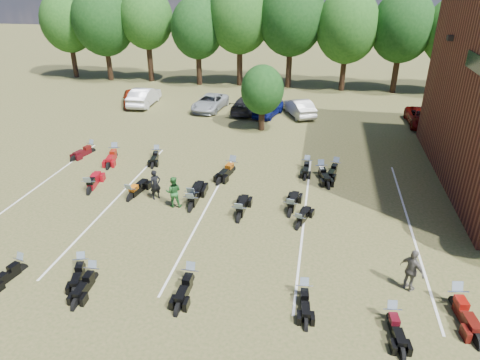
% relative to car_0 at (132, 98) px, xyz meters
% --- Properties ---
extents(ground, '(160.00, 160.00, 0.00)m').
position_rel_car_0_xyz_m(ground, '(14.56, -20.07, -0.68)').
color(ground, brown).
rests_on(ground, ground).
extents(car_0, '(3.12, 4.29, 1.36)m').
position_rel_car_0_xyz_m(car_0, '(0.00, 0.00, 0.00)').
color(car_0, maroon).
rests_on(car_0, ground).
extents(car_1, '(1.97, 4.97, 1.61)m').
position_rel_car_0_xyz_m(car_1, '(1.10, 0.17, 0.13)').
color(car_1, silver).
rests_on(car_1, ground).
extents(car_2, '(2.67, 4.93, 1.31)m').
position_rel_car_0_xyz_m(car_2, '(7.34, -0.15, -0.02)').
color(car_2, '#9CA0A4').
rests_on(car_2, ground).
extents(car_3, '(2.67, 5.11, 1.41)m').
position_rel_car_0_xyz_m(car_3, '(10.74, -0.25, 0.03)').
color(car_3, black).
rests_on(car_3, ground).
extents(car_4, '(2.57, 4.25, 1.35)m').
position_rel_car_0_xyz_m(car_4, '(12.58, -0.88, -0.00)').
color(car_4, navy).
rests_on(car_4, ground).
extents(car_5, '(3.16, 4.53, 1.42)m').
position_rel_car_0_xyz_m(car_5, '(15.14, -0.36, 0.03)').
color(car_5, beige).
rests_on(car_5, ground).
extents(car_6, '(2.26, 4.75, 1.31)m').
position_rel_car_0_xyz_m(car_6, '(24.87, -1.18, -0.02)').
color(car_6, '#630705').
rests_on(car_6, ground).
extents(car_7, '(3.78, 5.33, 1.43)m').
position_rel_car_0_xyz_m(car_7, '(28.83, -1.08, 0.04)').
color(car_7, '#353539').
rests_on(car_7, ground).
extents(person_black, '(0.70, 0.69, 1.63)m').
position_rel_car_0_xyz_m(person_black, '(8.68, -16.70, 0.13)').
color(person_black, black).
rests_on(person_black, ground).
extents(person_green, '(0.92, 0.79, 1.66)m').
position_rel_car_0_xyz_m(person_green, '(9.90, -17.33, 0.15)').
color(person_green, '#246128').
rests_on(person_green, ground).
extents(person_grey, '(1.02, 1.03, 1.74)m').
position_rel_car_0_xyz_m(person_grey, '(20.76, -21.79, 0.19)').
color(person_grey, '#605A52').
rests_on(person_grey, ground).
extents(motorcycle_0, '(1.02, 2.09, 1.12)m').
position_rel_car_0_xyz_m(motorcycle_0, '(5.55, -23.60, -0.68)').
color(motorcycle_0, black).
rests_on(motorcycle_0, ground).
extents(motorcycle_1, '(0.78, 2.12, 1.16)m').
position_rel_car_0_xyz_m(motorcycle_1, '(8.71, -23.58, -0.68)').
color(motorcycle_1, black).
rests_on(motorcycle_1, ground).
extents(motorcycle_2, '(1.26, 2.15, 1.14)m').
position_rel_car_0_xyz_m(motorcycle_2, '(7.97, -23.12, -0.68)').
color(motorcycle_2, black).
rests_on(motorcycle_2, ground).
extents(motorcycle_3, '(0.72, 2.23, 1.24)m').
position_rel_car_0_xyz_m(motorcycle_3, '(12.50, -23.02, -0.68)').
color(motorcycle_3, black).
rests_on(motorcycle_3, ground).
extents(motorcycle_4, '(0.86, 2.08, 1.13)m').
position_rel_car_0_xyz_m(motorcycle_4, '(16.87, -23.02, -0.68)').
color(motorcycle_4, black).
rests_on(motorcycle_4, ground).
extents(motorcycle_5, '(0.90, 2.14, 1.16)m').
position_rel_car_0_xyz_m(motorcycle_5, '(19.88, -23.70, -0.68)').
color(motorcycle_5, black).
rests_on(motorcycle_5, ground).
extents(motorcycle_6, '(1.15, 2.55, 1.37)m').
position_rel_car_0_xyz_m(motorcycle_6, '(22.25, -22.45, -0.68)').
color(motorcycle_6, '#470D0A').
rests_on(motorcycle_6, ground).
extents(motorcycle_7, '(1.24, 2.58, 1.38)m').
position_rel_car_0_xyz_m(motorcycle_7, '(4.83, -16.77, -0.68)').
color(motorcycle_7, maroon).
rests_on(motorcycle_7, ground).
extents(motorcycle_8, '(1.09, 2.43, 1.31)m').
position_rel_car_0_xyz_m(motorcycle_8, '(7.36, -17.06, -0.68)').
color(motorcycle_8, black).
rests_on(motorcycle_8, ground).
extents(motorcycle_9, '(0.86, 2.53, 1.40)m').
position_rel_car_0_xyz_m(motorcycle_9, '(10.71, -16.91, -0.68)').
color(motorcycle_9, black).
rests_on(motorcycle_9, ground).
extents(motorcycle_10, '(0.87, 2.53, 1.40)m').
position_rel_car_0_xyz_m(motorcycle_10, '(10.84, -17.50, -0.68)').
color(motorcycle_10, black).
rests_on(motorcycle_10, ground).
extents(motorcycle_11, '(0.80, 2.48, 1.38)m').
position_rel_car_0_xyz_m(motorcycle_11, '(13.44, -18.04, -0.68)').
color(motorcycle_11, black).
rests_on(motorcycle_11, ground).
extents(motorcycle_12, '(0.98, 2.47, 1.35)m').
position_rel_car_0_xyz_m(motorcycle_12, '(15.85, -17.07, -0.68)').
color(motorcycle_12, black).
rests_on(motorcycle_12, ground).
extents(motorcycle_13, '(1.20, 2.19, 1.16)m').
position_rel_car_0_xyz_m(motorcycle_13, '(16.34, -18.20, -0.68)').
color(motorcycle_13, black).
rests_on(motorcycle_13, ground).
extents(motorcycle_14, '(1.26, 2.29, 1.21)m').
position_rel_car_0_xyz_m(motorcycle_14, '(2.01, -11.32, -0.68)').
color(motorcycle_14, '#3E080E').
rests_on(motorcycle_14, ground).
extents(motorcycle_15, '(1.26, 2.55, 1.36)m').
position_rel_car_0_xyz_m(motorcycle_15, '(3.96, -11.81, -0.68)').
color(motorcycle_15, maroon).
rests_on(motorcycle_15, ground).
extents(motorcycle_16, '(1.07, 2.22, 1.19)m').
position_rel_car_0_xyz_m(motorcycle_16, '(6.68, -11.40, -0.68)').
color(motorcycle_16, black).
rests_on(motorcycle_16, ground).
extents(motorcycle_17, '(1.31, 2.60, 1.39)m').
position_rel_car_0_xyz_m(motorcycle_17, '(11.94, -12.56, -0.68)').
color(motorcycle_17, black).
rests_on(motorcycle_17, ground).
extents(motorcycle_18, '(0.70, 2.12, 1.18)m').
position_rel_car_0_xyz_m(motorcycle_18, '(16.37, -11.27, -0.68)').
color(motorcycle_18, black).
rests_on(motorcycle_18, ground).
extents(motorcycle_19, '(1.17, 2.29, 1.22)m').
position_rel_car_0_xyz_m(motorcycle_19, '(18.09, -11.32, -0.68)').
color(motorcycle_19, black).
rests_on(motorcycle_19, ground).
extents(motorcycle_20, '(1.33, 2.45, 1.30)m').
position_rel_car_0_xyz_m(motorcycle_20, '(17.23, -12.04, -0.68)').
color(motorcycle_20, black).
rests_on(motorcycle_20, ground).
extents(tree_line, '(56.00, 6.00, 9.79)m').
position_rel_car_0_xyz_m(tree_line, '(13.56, 8.93, 5.63)').
color(tree_line, black).
rests_on(tree_line, ground).
extents(young_tree_midfield, '(3.20, 3.20, 4.70)m').
position_rel_car_0_xyz_m(young_tree_midfield, '(12.56, -4.57, 2.41)').
color(young_tree_midfield, black).
rests_on(young_tree_midfield, ground).
extents(parking_lines, '(20.10, 14.00, 0.01)m').
position_rel_car_0_xyz_m(parking_lines, '(11.56, -17.07, -0.67)').
color(parking_lines, silver).
rests_on(parking_lines, ground).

